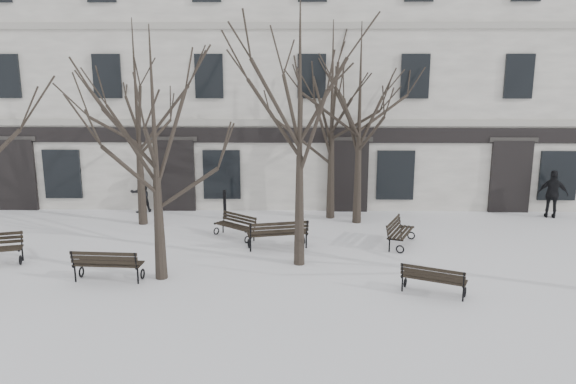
{
  "coord_description": "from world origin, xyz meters",
  "views": [
    {
      "loc": [
        1.49,
        -14.29,
        5.72
      ],
      "look_at": [
        1.17,
        3.0,
        1.88
      ],
      "focal_mm": 35.0,
      "sensor_mm": 36.0,
      "label": 1
    }
  ],
  "objects_px": {
    "tree_2": "(300,100)",
    "bench_4": "(278,233)",
    "bench_1": "(107,264)",
    "bench_2": "(433,279)",
    "bench_5": "(399,231)",
    "bench_3": "(236,225)",
    "tree_1": "(154,125)"
  },
  "relations": [
    {
      "from": "bench_5",
      "to": "bench_4",
      "type": "bearing_deg",
      "value": 119.58
    },
    {
      "from": "tree_1",
      "to": "bench_3",
      "type": "relative_size",
      "value": 4.32
    },
    {
      "from": "bench_2",
      "to": "bench_4",
      "type": "bearing_deg",
      "value": -17.54
    },
    {
      "from": "tree_1",
      "to": "bench_4",
      "type": "relative_size",
      "value": 3.37
    },
    {
      "from": "bench_4",
      "to": "bench_5",
      "type": "height_order",
      "value": "bench_4"
    },
    {
      "from": "bench_3",
      "to": "bench_4",
      "type": "relative_size",
      "value": 0.78
    },
    {
      "from": "bench_1",
      "to": "bench_5",
      "type": "height_order",
      "value": "bench_1"
    },
    {
      "from": "tree_1",
      "to": "bench_5",
      "type": "xyz_separation_m",
      "value": [
        7.11,
        3.09,
        -3.78
      ]
    },
    {
      "from": "tree_1",
      "to": "tree_2",
      "type": "distance_m",
      "value": 4.06
    },
    {
      "from": "bench_2",
      "to": "bench_4",
      "type": "height_order",
      "value": "bench_4"
    },
    {
      "from": "bench_1",
      "to": "bench_2",
      "type": "height_order",
      "value": "bench_1"
    },
    {
      "from": "bench_4",
      "to": "bench_5",
      "type": "bearing_deg",
      "value": 173.33
    },
    {
      "from": "tree_2",
      "to": "bench_2",
      "type": "height_order",
      "value": "tree_2"
    },
    {
      "from": "tree_2",
      "to": "bench_1",
      "type": "relative_size",
      "value": 4.1
    },
    {
      "from": "tree_2",
      "to": "bench_4",
      "type": "height_order",
      "value": "tree_2"
    },
    {
      "from": "tree_2",
      "to": "bench_4",
      "type": "distance_m",
      "value": 4.6
    },
    {
      "from": "bench_3",
      "to": "bench_4",
      "type": "bearing_deg",
      "value": 0.2
    },
    {
      "from": "tree_1",
      "to": "bench_4",
      "type": "xyz_separation_m",
      "value": [
        3.14,
        2.65,
        -3.73
      ]
    },
    {
      "from": "tree_2",
      "to": "bench_1",
      "type": "bearing_deg",
      "value": -164.1
    },
    {
      "from": "bench_4",
      "to": "bench_1",
      "type": "bearing_deg",
      "value": 19.64
    },
    {
      "from": "bench_5",
      "to": "tree_2",
      "type": "bearing_deg",
      "value": 142.86
    },
    {
      "from": "tree_1",
      "to": "tree_2",
      "type": "bearing_deg",
      "value": 17.69
    },
    {
      "from": "bench_1",
      "to": "bench_5",
      "type": "bearing_deg",
      "value": -154.79
    },
    {
      "from": "bench_4",
      "to": "tree_2",
      "type": "bearing_deg",
      "value": 102.61
    },
    {
      "from": "tree_2",
      "to": "bench_1",
      "type": "xyz_separation_m",
      "value": [
        -5.23,
        -1.49,
        -4.34
      ]
    },
    {
      "from": "bench_2",
      "to": "bench_5",
      "type": "xyz_separation_m",
      "value": [
        -0.15,
        4.14,
        0.02
      ]
    },
    {
      "from": "bench_2",
      "to": "bench_4",
      "type": "distance_m",
      "value": 5.54
    },
    {
      "from": "bench_1",
      "to": "bench_4",
      "type": "height_order",
      "value": "bench_4"
    },
    {
      "from": "bench_3",
      "to": "bench_2",
      "type": "bearing_deg",
      "value": -1.72
    },
    {
      "from": "bench_1",
      "to": "bench_3",
      "type": "bearing_deg",
      "value": -122.72
    },
    {
      "from": "bench_1",
      "to": "bench_3",
      "type": "relative_size",
      "value": 1.2
    },
    {
      "from": "tree_1",
      "to": "tree_2",
      "type": "xyz_separation_m",
      "value": [
        3.83,
        1.22,
        0.59
      ]
    }
  ]
}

